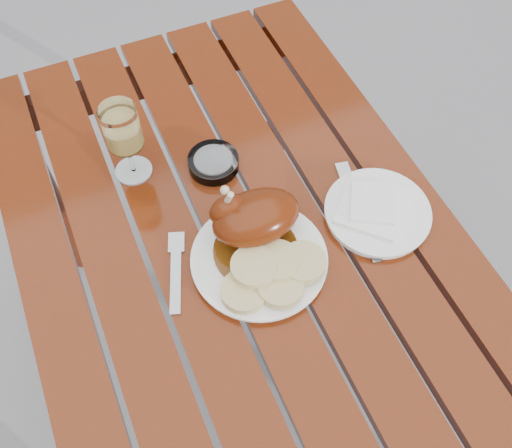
{
  "coord_description": "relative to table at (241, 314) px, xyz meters",
  "views": [
    {
      "loc": [
        -0.2,
        -0.54,
        1.66
      ],
      "look_at": [
        0.03,
        -0.02,
        0.78
      ],
      "focal_mm": 40.0,
      "sensor_mm": 36.0,
      "label": 1
    }
  ],
  "objects": [
    {
      "name": "napkin",
      "position": [
        0.25,
        -0.06,
        0.4
      ],
      "size": [
        0.17,
        0.17,
        0.01
      ],
      "primitive_type": "cube",
      "rotation": [
        0.0,
        0.0,
        0.77
      ],
      "color": "white",
      "rests_on": "side_plate"
    },
    {
      "name": "dinner_plate",
      "position": [
        0.01,
        -0.08,
        0.38
      ],
      "size": [
        0.32,
        0.32,
        0.02
      ],
      "primitive_type": "cylinder",
      "rotation": [
        0.0,
        0.0,
        0.37
      ],
      "color": "white",
      "rests_on": "table"
    },
    {
      "name": "ashtray",
      "position": [
        0.02,
        0.17,
        0.39
      ],
      "size": [
        0.14,
        0.14,
        0.03
      ],
      "primitive_type": "cylinder",
      "rotation": [
        0.0,
        0.0,
        -0.4
      ],
      "color": "#B2B7BC",
      "rests_on": "table"
    },
    {
      "name": "bread_dumplings",
      "position": [
        0.02,
        -0.12,
        0.41
      ],
      "size": [
        0.2,
        0.13,
        0.03
      ],
      "color": "#D9C484",
      "rests_on": "dinner_plate"
    },
    {
      "name": "ground",
      "position": [
        0.0,
        0.0,
        -0.38
      ],
      "size": [
        60.0,
        60.0,
        0.0
      ],
      "primitive_type": "plane",
      "color": "slate",
      "rests_on": "ground"
    },
    {
      "name": "table",
      "position": [
        0.0,
        0.0,
        0.0
      ],
      "size": [
        0.8,
        1.2,
        0.75
      ],
      "primitive_type": "cube",
      "color": "maroon",
      "rests_on": "ground"
    },
    {
      "name": "fork",
      "position": [
        -0.14,
        -0.04,
        0.38
      ],
      "size": [
        0.07,
        0.15,
        0.01
      ],
      "primitive_type": "cube",
      "rotation": [
        0.0,
        0.0,
        -0.35
      ],
      "color": "gray",
      "rests_on": "table"
    },
    {
      "name": "knife",
      "position": [
        0.23,
        -0.07,
        0.38
      ],
      "size": [
        0.06,
        0.2,
        0.01
      ],
      "primitive_type": "cube",
      "rotation": [
        0.0,
        0.0,
        -0.21
      ],
      "color": "gray",
      "rests_on": "table"
    },
    {
      "name": "side_plate",
      "position": [
        0.26,
        -0.07,
        0.38
      ],
      "size": [
        0.26,
        0.26,
        0.02
      ],
      "primitive_type": "cylinder",
      "rotation": [
        0.0,
        0.0,
        0.37
      ],
      "color": "white",
      "rests_on": "table"
    },
    {
      "name": "wine_glass",
      "position": [
        -0.13,
        0.22,
        0.46
      ],
      "size": [
        0.08,
        0.08,
        0.18
      ],
      "primitive_type": "cylinder",
      "rotation": [
        0.0,
        0.0,
        0.13
      ],
      "color": "#E6C968",
      "rests_on": "table"
    },
    {
      "name": "roast_duck",
      "position": [
        0.02,
        -0.02,
        0.44
      ],
      "size": [
        0.18,
        0.17,
        0.12
      ],
      "color": "#522A09",
      "rests_on": "dinner_plate"
    }
  ]
}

